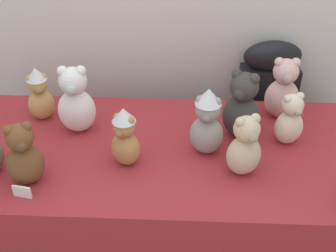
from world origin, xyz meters
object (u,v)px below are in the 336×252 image
Objects in this scene: teddy_bear_honey at (40,94)px; teddy_bear_cream at (290,120)px; teddy_bear_sand at (245,147)px; teddy_bear_snow at (76,102)px; teddy_bear_charcoal at (242,107)px; display_table at (168,217)px; teddy_bear_caramel at (125,137)px; teddy_bear_blush at (283,90)px; teddy_bear_ash at (207,122)px; teddy_bear_chestnut at (24,156)px; instrument_case at (262,130)px.

teddy_bear_honey is 1.08× the size of teddy_bear_cream.
teddy_bear_snow is at bearing 135.41° from teddy_bear_sand.
teddy_bear_cream is (0.19, -0.04, -0.03)m from teddy_bear_charcoal.
teddy_bear_sand is at bearing -23.08° from display_table.
teddy_bear_caramel is 0.50m from teddy_bear_honey.
teddy_bear_sand is 0.90× the size of teddy_bear_blush.
teddy_bear_ash is at bearing 38.60° from teddy_bear_caramel.
teddy_bear_sand is at bearing -41.12° from teddy_bear_honey.
teddy_bear_caramel is 0.98× the size of teddy_bear_sand.
teddy_bear_ash reaches higher than teddy_bear_cream.
teddy_bear_charcoal is at bearing 20.65° from display_table.
teddy_bear_snow is at bearing -170.27° from teddy_bear_blush.
teddy_bear_snow is (-0.54, 0.13, -0.00)m from teddy_bear_ash.
teddy_bear_cream is at bearing 19.89° from teddy_bear_sand.
display_table is 0.71m from teddy_bear_cream.
teddy_bear_honey is at bearing 152.08° from teddy_bear_snow.
teddy_bear_ash is at bearing 114.02° from teddy_bear_sand.
teddy_bear_caramel is 0.97× the size of teddy_bear_chestnut.
teddy_bear_honey is 0.87× the size of teddy_bear_blush.
display_table is 5.73× the size of teddy_bear_blush.
teddy_bear_ash is (0.15, -0.00, 0.54)m from display_table.
teddy_bear_honey is at bearing -176.18° from teddy_bear_blush.
instrument_case is at bearing 49.14° from teddy_bear_sand.
teddy_bear_snow is (-0.87, -0.39, 0.41)m from instrument_case.
teddy_bear_snow is at bearing 162.50° from display_table.
teddy_bear_ash reaches higher than teddy_bear_caramel.
teddy_bear_chestnut is at bearing -157.54° from display_table.
teddy_bear_charcoal is 1.04× the size of teddy_bear_ash.
teddy_bear_chestnut is 1.05m from teddy_bear_cream.
teddy_bear_charcoal is at bearing 48.78° from teddy_bear_ash.
teddy_bear_charcoal reaches higher than teddy_bear_caramel.
teddy_bear_honey is at bearing 160.16° from display_table.
display_table is 6.38× the size of teddy_bear_sand.
teddy_bear_honey reaches higher than instrument_case.
teddy_bear_charcoal is at bearing 46.97° from teddy_bear_caramel.
display_table is at bearing 52.37° from teddy_bear_caramel.
display_table is 5.64× the size of teddy_bear_ash.
instrument_case is 3.36× the size of teddy_bear_snow.
teddy_bear_sand is 0.98× the size of teddy_bear_chestnut.
teddy_bear_honey is (-0.87, 0.09, -0.02)m from teddy_bear_charcoal.
teddy_bear_ash is 0.56m from teddy_bear_snow.
teddy_bear_chestnut reaches higher than teddy_bear_honey.
instrument_case is at bearing 68.89° from teddy_bear_cream.
teddy_bear_blush reaches higher than teddy_bear_honey.
teddy_bear_honey reaches higher than teddy_bear_cream.
teddy_bear_sand is at bearing -116.65° from teddy_bear_blush.
teddy_bear_ash is at bearing -1.13° from display_table.
teddy_bear_ash is at bearing 169.70° from teddy_bear_cream.
teddy_bear_snow reaches higher than teddy_bear_caramel.
teddy_bear_honey is (-0.41, 0.29, -0.00)m from teddy_bear_caramel.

